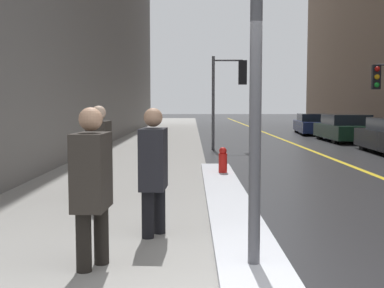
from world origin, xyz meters
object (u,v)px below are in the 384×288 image
at_px(fire_hydrant, 223,162).
at_px(pedestrian_nearside, 92,180).
at_px(lamp_post, 256,21).
at_px(traffic_light_near, 232,83).
at_px(parked_car_navy, 314,124).
at_px(parked_car_dark_green, 345,128).
at_px(pedestrian_trailing, 100,150).
at_px(pedestrian_with_shoulder_bag, 154,166).

bearing_deg(fire_hydrant, pedestrian_nearside, -105.44).
xyz_separation_m(lamp_post, fire_hydrant, (0.10, 6.46, -2.16)).
bearing_deg(traffic_light_near, fire_hydrant, -97.27).
distance_m(parked_car_navy, fire_hydrant, 17.57).
distance_m(traffic_light_near, parked_car_dark_green, 6.95).
xyz_separation_m(lamp_post, pedestrian_trailing, (-2.20, 3.40, -1.58)).
height_order(parked_car_navy, fire_hydrant, parked_car_navy).
bearing_deg(pedestrian_trailing, pedestrian_with_shoulder_bag, 31.09).
bearing_deg(lamp_post, pedestrian_trailing, 122.88).
relative_size(lamp_post, pedestrian_with_shoulder_bag, 2.47).
xyz_separation_m(pedestrian_with_shoulder_bag, parked_car_dark_green, (7.49, 15.85, -0.32)).
relative_size(lamp_post, pedestrian_trailing, 2.44).
bearing_deg(fire_hydrant, pedestrian_trailing, -126.94).
bearing_deg(traffic_light_near, parked_car_navy, 58.68).
relative_size(pedestrian_with_shoulder_bag, pedestrian_trailing, 0.99).
distance_m(pedestrian_with_shoulder_bag, pedestrian_trailing, 2.31).
xyz_separation_m(pedestrian_nearside, parked_car_dark_green, (8.03, 17.08, -0.33)).
relative_size(traffic_light_near, fire_hydrant, 4.98).
xyz_separation_m(traffic_light_near, pedestrian_with_shoulder_bag, (-1.99, -12.06, -1.60)).
relative_size(lamp_post, fire_hydrant, 5.85).
distance_m(pedestrian_nearside, parked_car_dark_green, 18.88).
height_order(pedestrian_trailing, fire_hydrant, pedestrian_trailing).
xyz_separation_m(pedestrian_with_shoulder_bag, pedestrian_trailing, (-1.09, 2.04, 0.01)).
bearing_deg(pedestrian_nearside, pedestrian_with_shoulder_bag, 159.68).
bearing_deg(pedestrian_with_shoulder_bag, parked_car_navy, 163.85).
relative_size(pedestrian_nearside, fire_hydrant, 2.39).
relative_size(pedestrian_nearside, parked_car_navy, 0.35).
xyz_separation_m(lamp_post, pedestrian_with_shoulder_bag, (-1.12, 1.36, -1.59)).
distance_m(lamp_post, pedestrian_trailing, 4.35).
height_order(traffic_light_near, pedestrian_nearside, traffic_light_near).
bearing_deg(parked_car_dark_green, parked_car_navy, -0.04).
height_order(pedestrian_nearside, fire_hydrant, pedestrian_nearside).
distance_m(traffic_light_near, parked_car_navy, 11.12).
bearing_deg(lamp_post, parked_car_dark_green, 69.67).
bearing_deg(pedestrian_trailing, parked_car_dark_green, 151.28).
distance_m(lamp_post, pedestrian_with_shoulder_bag, 2.37).
height_order(pedestrian_nearside, pedestrian_with_shoulder_bag, pedestrian_nearside).
bearing_deg(traffic_light_near, pedestrian_trailing, -108.00).
relative_size(pedestrian_trailing, fire_hydrant, 2.40).
bearing_deg(parked_car_dark_green, traffic_light_near, 124.85).
distance_m(lamp_post, pedestrian_nearside, 2.29).
bearing_deg(lamp_post, pedestrian_nearside, 175.57).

